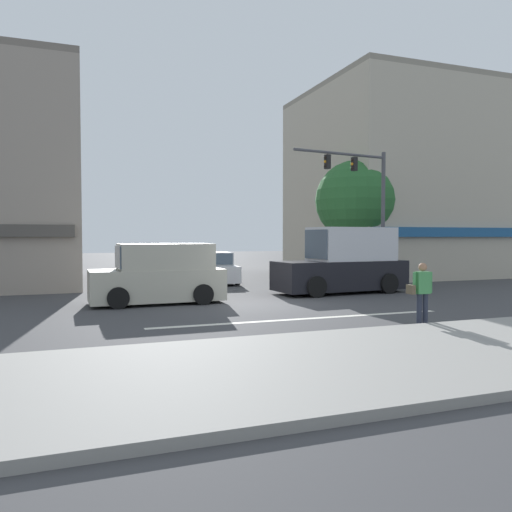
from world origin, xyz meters
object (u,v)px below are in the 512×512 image
Objects in this scene: sedan_waiting_far at (215,269)px; pedestrian_foreground_with_bag at (422,290)px; street_tree at (355,201)px; van_parked_curbside at (160,275)px; traffic_light_mast at (366,196)px; utility_pole_near_left at (32,198)px; box_truck_crossing_leftbound at (344,263)px.

sedan_waiting_far is 2.51× the size of pedestrian_foreground_with_bag.
street_tree is at bearing -12.90° from sedan_waiting_far.
pedestrian_foreground_with_bag is (5.71, -6.92, -0.05)m from van_parked_curbside.
pedestrian_foreground_with_bag is at bearing -113.85° from traffic_light_mast.
van_parked_curbside is (4.40, -4.66, -2.91)m from utility_pole_near_left.
pedestrian_foreground_with_bag is (-5.33, -12.04, -3.30)m from street_tree.
pedestrian_foreground_with_bag is at bearing -82.36° from sedan_waiting_far.
box_truck_crossing_leftbound reaches higher than pedestrian_foreground_with_bag.
traffic_light_mast is 8.35m from sedan_waiting_far.
sedan_waiting_far is 7.80m from van_parked_curbside.
traffic_light_mast reaches higher than pedestrian_foreground_with_bag.
traffic_light_mast is at bearing 9.80° from van_parked_curbside.
street_tree is at bearing 66.13° from pedestrian_foreground_with_bag.
box_truck_crossing_leftbound is (-1.65, -0.93, -2.92)m from traffic_light_mast.
utility_pole_near_left is 4.52× the size of pedestrian_foreground_with_bag.
sedan_waiting_far is at bearing 123.25° from box_truck_crossing_leftbound.
utility_pole_near_left is at bearing 167.72° from traffic_light_mast.
street_tree is 12.59m from van_parked_curbside.
traffic_light_mast is at bearing 29.30° from box_truck_crossing_leftbound.
utility_pole_near_left reaches higher than sedan_waiting_far.
street_tree is 1.11× the size of box_truck_crossing_leftbound.
traffic_light_mast is at bearing 66.15° from pedestrian_foreground_with_bag.
box_truck_crossing_leftbound is 7.93m from pedestrian_foreground_with_bag.
utility_pole_near_left is 1.63× the size of van_parked_curbside.
van_parked_curbside is at bearing -174.80° from box_truck_crossing_leftbound.
box_truck_crossing_leftbound is at bearing -125.95° from street_tree.
box_truck_crossing_leftbound reaches higher than van_parked_curbside.
street_tree is 1.02× the size of traffic_light_mast.
sedan_waiting_far is 7.25m from box_truck_crossing_leftbound.
box_truck_crossing_leftbound reaches higher than sedan_waiting_far.
utility_pole_near_left is 9.12m from sedan_waiting_far.
sedan_waiting_far is 0.73× the size of box_truck_crossing_leftbound.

